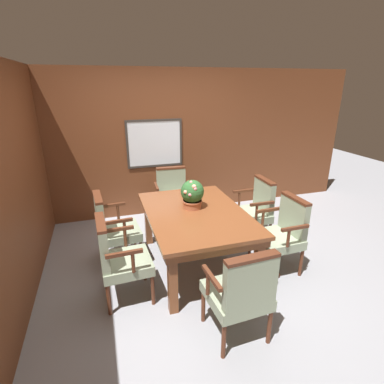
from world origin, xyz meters
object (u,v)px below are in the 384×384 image
Objects in this scene: dining_table at (196,219)px; chair_left_near at (118,256)px; chair_head_far at (173,195)px; chair_left_far at (112,226)px; chair_head_near at (241,291)px; chair_right_near at (282,231)px; chair_right_far at (254,208)px; potted_plant at (192,194)px.

chair_left_near reaches higher than dining_table.
chair_left_near is at bearing -118.15° from chair_head_far.
dining_table is at bearing -114.94° from chair_left_far.
chair_left_far is 1.00× the size of chair_head_far.
chair_head_near is 1.30m from chair_right_near.
chair_right_near reaches higher than dining_table.
chair_left_far and chair_left_near have the same top height.
chair_left_far and chair_head_far have the same top height.
chair_head_near is 2.47m from chair_head_far.
chair_head_far is at bearing -34.16° from chair_left_near.
chair_right_near is 1.95m from chair_left_near.
chair_left_far is at bearing -90.22° from chair_right_far.
chair_left_near is 2.58× the size of potted_plant.
chair_right_far is at bearing -94.52° from chair_left_far.
chair_head_near and chair_right_near have the same top height.
potted_plant is (-0.99, 0.51, 0.41)m from chair_right_near.
chair_head_near is at bearing -134.74° from chair_left_near.
dining_table is 4.60× the size of potted_plant.
dining_table is 1.07m from chair_right_near.
chair_head_far is (0.00, 2.47, 0.00)m from chair_head_near.
chair_left_far and chair_right_far have the same top height.
chair_left_far is 1.32m from chair_head_far.
chair_left_far is 1.89m from chair_head_near.
chair_left_near is at bearing 177.23° from chair_left_far.
potted_plant reaches higher than chair_left_far.
chair_right_far is (1.01, 0.36, -0.14)m from dining_table.
chair_head_far is 2.58× the size of potted_plant.
chair_head_far is 1.87m from chair_left_near.
chair_right_near is at bearing -27.13° from potted_plant.
potted_plant is at bearing -87.62° from chair_head_far.
dining_table is at bearing -87.35° from chair_head_far.
chair_left_far is 1.09m from potted_plant.
chair_head_far is at bearing -93.17° from chair_head_near.
chair_head_near and chair_left_near have the same top height.
potted_plant reaches higher than chair_head_far.
chair_left_near is at bearing -69.79° from chair_right_far.
chair_right_near is (0.99, -0.38, -0.14)m from dining_table.
chair_head_near is 1.00× the size of chair_head_far.
chair_left_far is 1.00× the size of chair_right_near.
chair_left_near is (-1.97, -0.72, 0.00)m from chair_right_far.
chair_right_far is at bearing -72.60° from chair_left_near.
chair_right_near is at bearing -141.71° from chair_head_near.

